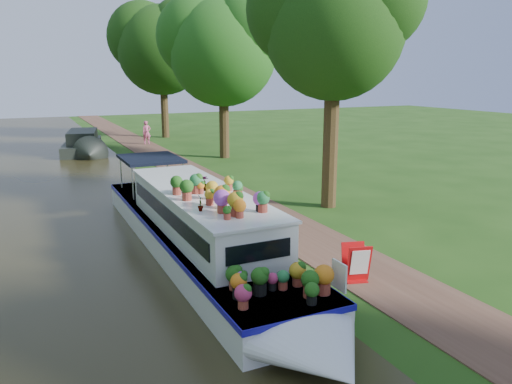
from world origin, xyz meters
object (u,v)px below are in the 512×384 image
at_px(second_boat, 83,144).
at_px(sandwich_board, 356,264).
at_px(plant_boat, 201,229).
at_px(pedestrian_pink, 147,132).

xyz_separation_m(second_boat, sandwich_board, (3.30, -23.54, -0.13)).
height_order(plant_boat, second_boat, plant_boat).
xyz_separation_m(second_boat, pedestrian_pink, (4.49, 2.16, 0.27)).
bearing_deg(second_boat, plant_boat, -77.63).
distance_m(plant_boat, sandwich_board, 4.05).
height_order(sandwich_board, pedestrian_pink, pedestrian_pink).
bearing_deg(plant_boat, second_boat, 91.39).
bearing_deg(pedestrian_pink, sandwich_board, -95.48).
bearing_deg(second_boat, pedestrian_pink, 36.65).
bearing_deg(plant_boat, sandwich_board, -46.05).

